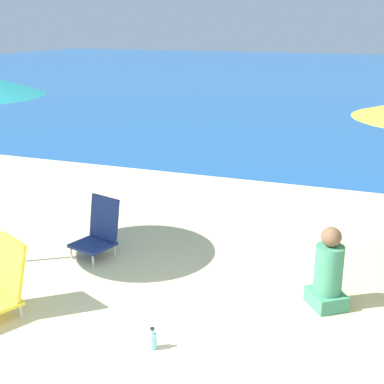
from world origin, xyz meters
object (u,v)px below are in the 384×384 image
beach_chair_navy (99,230)px  person_seated_near (328,274)px  beach_chair_yellow (1,284)px  water_bottle (153,340)px

beach_chair_navy → person_seated_near: person_seated_near is taller
beach_chair_yellow → person_seated_near: (2.97, 1.27, 0.03)m
beach_chair_navy → beach_chair_yellow: 1.59m
beach_chair_yellow → water_bottle: 1.65m
beach_chair_navy → person_seated_near: 2.80m
beach_chair_navy → person_seated_near: (2.78, -0.31, 0.04)m
person_seated_near → water_bottle: (-1.34, -1.29, -0.28)m
beach_chair_navy → beach_chair_yellow: size_ratio=0.95×
beach_chair_navy → water_bottle: 2.17m
beach_chair_navy → water_bottle: bearing=-31.8°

